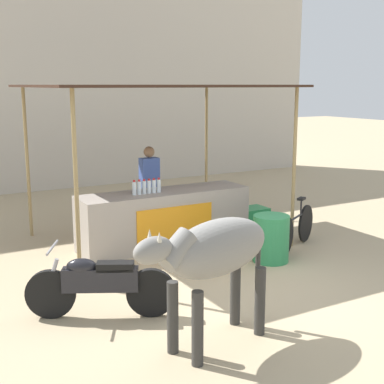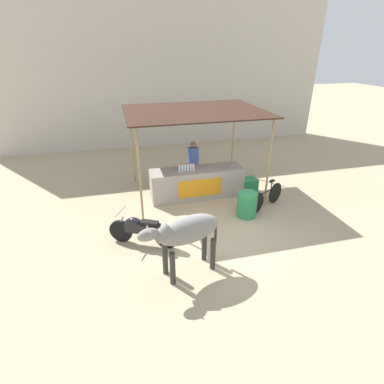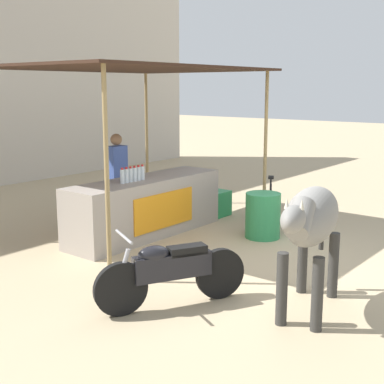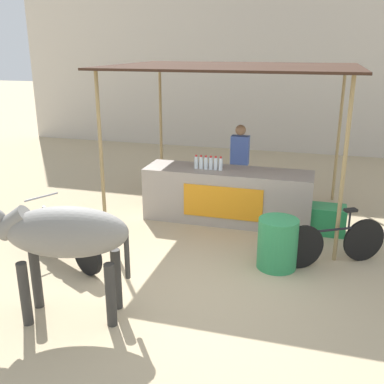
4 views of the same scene
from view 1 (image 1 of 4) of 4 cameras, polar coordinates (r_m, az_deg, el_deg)
The scene contains 11 objects.
ground_plane at distance 7.61m, azimuth 4.63°, elevation -9.85°, with size 60.00×60.00×0.00m, color tan.
building_wall_far at distance 14.80m, azimuth -14.16°, elevation 13.23°, with size 16.00×0.50×6.63m, color beige.
stall_counter at distance 9.28m, azimuth -2.95°, elevation -2.81°, with size 3.00×0.82×0.96m.
stall_awning at distance 9.27m, azimuth -3.95°, elevation 10.65°, with size 4.20×3.20×2.75m.
water_bottle_row at distance 8.96m, azimuth -4.86°, elevation 0.55°, with size 0.52×0.07×0.25m.
vendor_behind_counter at distance 9.89m, azimuth -4.54°, elevation 0.26°, with size 0.34×0.22×1.65m.
cooler_box at distance 10.15m, azimuth 6.30°, elevation -3.02°, with size 0.60×0.44×0.48m, color #268C4C.
water_barrel at distance 8.55m, azimuth 8.42°, elevation -4.92°, with size 0.57×0.57×0.74m, color #2D8C51.
cow at distance 5.60m, azimuth 2.39°, elevation -6.51°, with size 1.85×0.86×1.44m.
motorcycle_parked at distance 6.55m, azimuth -9.91°, elevation -9.57°, with size 1.63×0.96×0.90m.
bicycle_leaning at distance 9.27m, azimuth 11.04°, elevation -3.86°, with size 1.46×0.86×0.85m.
Camera 1 is at (-4.01, -5.86, 2.75)m, focal length 50.00 mm.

